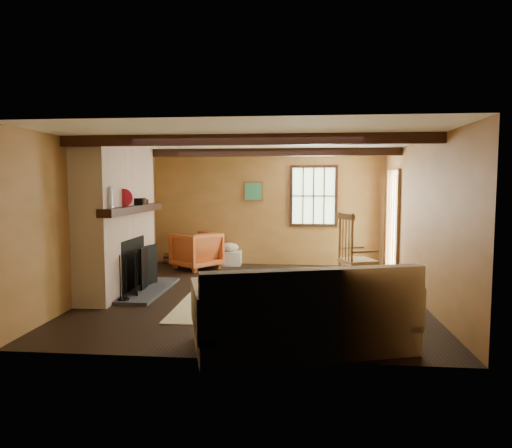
# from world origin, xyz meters

# --- Properties ---
(ground) EXTENTS (5.50, 5.50, 0.00)m
(ground) POSITION_xyz_m (0.00, 0.00, 0.00)
(ground) COLOR black
(ground) RESTS_ON ground
(room_envelope) EXTENTS (5.02, 5.52, 2.44)m
(room_envelope) POSITION_xyz_m (0.22, 0.26, 1.63)
(room_envelope) COLOR #AD6B3D
(room_envelope) RESTS_ON ground
(fireplace) EXTENTS (1.02, 2.30, 2.40)m
(fireplace) POSITION_xyz_m (-2.23, -0.00, 1.10)
(fireplace) COLOR #A2643E
(fireplace) RESTS_ON ground
(rug) EXTENTS (2.50, 3.00, 0.01)m
(rug) POSITION_xyz_m (0.20, -0.20, 0.00)
(rug) COLOR beige
(rug) RESTS_ON ground
(rocking_chair) EXTENTS (1.05, 0.78, 1.30)m
(rocking_chair) POSITION_xyz_m (1.61, 0.36, 0.55)
(rocking_chair) COLOR #A98552
(rocking_chair) RESTS_ON ground
(sofa) EXTENTS (2.50, 1.63, 0.93)m
(sofa) POSITION_xyz_m (0.76, -2.38, 0.33)
(sofa) COLOR white
(sofa) RESTS_ON ground
(firewood_pile) EXTENTS (0.64, 0.12, 0.23)m
(firewood_pile) POSITION_xyz_m (-1.96, 2.60, 0.12)
(firewood_pile) COLOR brown
(firewood_pile) RESTS_ON ground
(laundry_basket) EXTENTS (0.51, 0.39, 0.30)m
(laundry_basket) POSITION_xyz_m (-0.80, 2.55, 0.15)
(laundry_basket) COLOR silver
(laundry_basket) RESTS_ON ground
(basket_pillow) EXTENTS (0.47, 0.42, 0.19)m
(basket_pillow) POSITION_xyz_m (-0.80, 2.55, 0.40)
(basket_pillow) COLOR white
(basket_pillow) RESTS_ON laundry_basket
(armchair) EXTENTS (1.17, 1.17, 0.77)m
(armchair) POSITION_xyz_m (-1.43, 2.07, 0.38)
(armchair) COLOR #BF6026
(armchair) RESTS_ON ground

